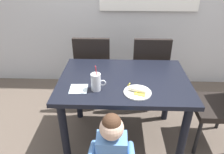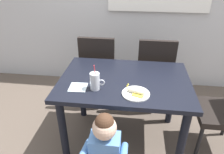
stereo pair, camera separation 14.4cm
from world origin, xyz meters
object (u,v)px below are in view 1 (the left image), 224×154
object	(u,v)px
dining_table	(124,89)
dining_chair_right	(149,68)
toddler_standing	(112,149)
milk_cup	(96,83)
peeled_banana	(138,90)
snack_plate	(137,92)
dining_chair_left	(94,67)
paper_napkin	(79,89)

from	to	relation	value
dining_table	dining_chair_right	world-z (taller)	dining_chair_right
dining_chair_right	toddler_standing	bearing A→B (deg)	71.79
milk_cup	peeled_banana	xyz separation A→B (m)	(0.35, -0.04, -0.04)
dining_table	snack_plate	bearing A→B (deg)	-65.82
milk_cup	snack_plate	world-z (taller)	milk_cup
dining_table	milk_cup	size ratio (longest dim) A/B	4.88
snack_plate	dining_chair_left	bearing A→B (deg)	118.39
dining_chair_left	paper_napkin	world-z (taller)	dining_chair_left
peeled_banana	paper_napkin	world-z (taller)	peeled_banana
dining_chair_right	toddler_standing	xyz separation A→B (m)	(-0.42, -1.27, -0.02)
peeled_banana	paper_napkin	size ratio (longest dim) A/B	1.16
peeled_banana	paper_napkin	bearing A→B (deg)	174.80
dining_table	dining_chair_right	xyz separation A→B (m)	(0.33, 0.63, -0.10)
dining_table	milk_cup	distance (m)	0.36
dining_chair_right	peeled_banana	bearing A→B (deg)	76.16
snack_plate	peeled_banana	size ratio (longest dim) A/B	1.32
dining_table	paper_napkin	bearing A→B (deg)	-153.15
toddler_standing	snack_plate	world-z (taller)	toddler_standing
dining_chair_right	toddler_standing	distance (m)	1.34
dining_table	dining_chair_right	distance (m)	0.72
dining_chair_left	dining_chair_right	bearing A→B (deg)	179.78
peeled_banana	paper_napkin	xyz separation A→B (m)	(-0.50, 0.05, -0.03)
toddler_standing	peeled_banana	distance (m)	0.51
snack_plate	peeled_banana	bearing A→B (deg)	-69.43
peeled_banana	dining_table	bearing A→B (deg)	114.15
dining_chair_left	milk_cup	bearing A→B (deg)	98.69
dining_table	milk_cup	xyz separation A→B (m)	(-0.24, -0.20, 0.18)
dining_table	snack_plate	size ratio (longest dim) A/B	5.25
dining_table	milk_cup	bearing A→B (deg)	-139.91
dining_chair_left	dining_chair_right	xyz separation A→B (m)	(0.69, -0.00, 0.00)
dining_chair_left	peeled_banana	world-z (taller)	dining_chair_left
dining_chair_left	paper_napkin	bearing A→B (deg)	88.27
milk_cup	snack_plate	bearing A→B (deg)	-6.79
dining_chair_left	dining_chair_right	size ratio (longest dim) A/B	1.00
dining_table	paper_napkin	xyz separation A→B (m)	(-0.39, -0.20, 0.12)
snack_plate	dining_chair_right	bearing A→B (deg)	76.09
dining_chair_right	dining_table	bearing A→B (deg)	62.82
paper_napkin	toddler_standing	bearing A→B (deg)	-55.54
toddler_standing	milk_cup	size ratio (longest dim) A/B	3.39
milk_cup	peeled_banana	size ratio (longest dim) A/B	1.42
paper_napkin	peeled_banana	bearing A→B (deg)	-5.20
peeled_banana	dining_chair_left	bearing A→B (deg)	118.38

